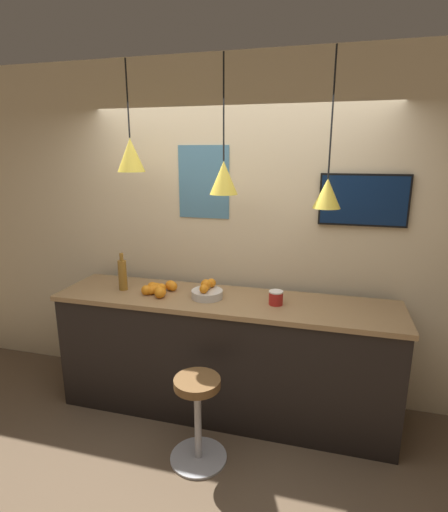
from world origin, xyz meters
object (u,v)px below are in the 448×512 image
fruit_bowl (207,292)px  mounted_tv (364,200)px  juice_bottle (123,274)px  spread_jar (276,298)px  bar_stool (198,410)px

fruit_bowl → mounted_tv: size_ratio=0.38×
fruit_bowl → juice_bottle: bearing=-179.8°
spread_jar → bar_stool: bearing=-127.0°
bar_stool → fruit_bowl: 0.89m
bar_stool → juice_bottle: (-0.85, 0.59, 0.74)m
bar_stool → juice_bottle: 1.27m
fruit_bowl → spread_jar: bearing=-0.3°
juice_bottle → fruit_bowl: bearing=0.2°
juice_bottle → spread_jar: (1.29, 0.00, -0.08)m
bar_stool → fruit_bowl: (-0.11, 0.59, 0.65)m
bar_stool → spread_jar: spread_jar is taller
bar_stool → spread_jar: (0.44, 0.59, 0.66)m
bar_stool → juice_bottle: bearing=145.5°
juice_bottle → mounted_tv: 2.03m
bar_stool → mounted_tv: size_ratio=0.96×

